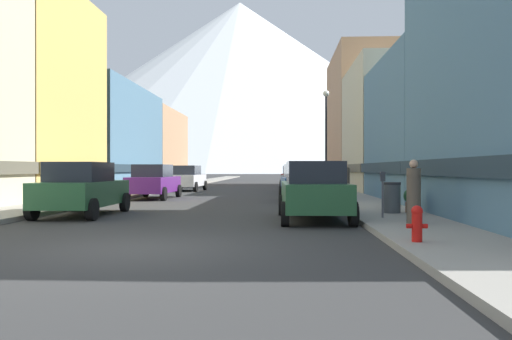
{
  "coord_description": "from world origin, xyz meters",
  "views": [
    {
      "loc": [
        2.83,
        -9.7,
        1.57
      ],
      "look_at": [
        0.07,
        44.85,
        1.42
      ],
      "focal_mm": 35.56,
      "sensor_mm": 36.0,
      "label": 1
    }
  ],
  "objects_px": {
    "car_left_2": "(187,178)",
    "pedestrian_0": "(414,194)",
    "pedestrian_2": "(142,178)",
    "streetlamp_right": "(326,126)",
    "car_right_3": "(293,177)",
    "car_right_0": "(314,191)",
    "pedestrian_1": "(346,181)",
    "car_right_2": "(297,179)",
    "car_left_1": "(154,181)",
    "car_left_0": "(82,189)",
    "fire_hydrant_near": "(417,222)",
    "trash_bin_right": "(392,197)",
    "parking_meter_near": "(383,188)",
    "potted_plant_0": "(411,199)",
    "car_right_1": "(302,182)"
  },
  "relations": [
    {
      "from": "car_right_1",
      "to": "trash_bin_right",
      "type": "distance_m",
      "value": 8.45
    },
    {
      "from": "car_left_2",
      "to": "potted_plant_0",
      "type": "bearing_deg",
      "value": -60.16
    },
    {
      "from": "car_right_0",
      "to": "pedestrian_1",
      "type": "bearing_deg",
      "value": 78.15
    },
    {
      "from": "parking_meter_near",
      "to": "potted_plant_0",
      "type": "xyz_separation_m",
      "value": [
        1.25,
        1.71,
        -0.43
      ]
    },
    {
      "from": "parking_meter_near",
      "to": "streetlamp_right",
      "type": "bearing_deg",
      "value": 91.63
    },
    {
      "from": "car_right_3",
      "to": "pedestrian_1",
      "type": "distance_m",
      "value": 15.69
    },
    {
      "from": "car_left_0",
      "to": "car_right_0",
      "type": "height_order",
      "value": "same"
    },
    {
      "from": "car_right_2",
      "to": "pedestrian_2",
      "type": "bearing_deg",
      "value": -176.59
    },
    {
      "from": "car_right_0",
      "to": "pedestrian_1",
      "type": "distance_m",
      "value": 11.93
    },
    {
      "from": "car_right_3",
      "to": "pedestrian_0",
      "type": "distance_m",
      "value": 29.29
    },
    {
      "from": "car_right_1",
      "to": "pedestrian_2",
      "type": "distance_m",
      "value": 12.89
    },
    {
      "from": "potted_plant_0",
      "to": "streetlamp_right",
      "type": "distance_m",
      "value": 12.94
    },
    {
      "from": "car_left_1",
      "to": "parking_meter_near",
      "type": "bearing_deg",
      "value": -49.46
    },
    {
      "from": "car_right_1",
      "to": "car_right_0",
      "type": "bearing_deg",
      "value": -90.01
    },
    {
      "from": "car_left_2",
      "to": "pedestrian_0",
      "type": "relative_size",
      "value": 2.71
    },
    {
      "from": "car_left_2",
      "to": "car_right_0",
      "type": "bearing_deg",
      "value": -69.21
    },
    {
      "from": "car_right_0",
      "to": "streetlamp_right",
      "type": "distance_m",
      "value": 14.0
    },
    {
      "from": "car_left_0",
      "to": "pedestrian_1",
      "type": "distance_m",
      "value": 14.52
    },
    {
      "from": "car_left_2",
      "to": "pedestrian_0",
      "type": "distance_m",
      "value": 24.22
    },
    {
      "from": "car_left_0",
      "to": "potted_plant_0",
      "type": "relative_size",
      "value": 5.65
    },
    {
      "from": "pedestrian_2",
      "to": "car_left_0",
      "type": "bearing_deg",
      "value": -81.31
    },
    {
      "from": "car_left_0",
      "to": "car_right_2",
      "type": "height_order",
      "value": "same"
    },
    {
      "from": "car_right_1",
      "to": "car_right_3",
      "type": "relative_size",
      "value": 1.0
    },
    {
      "from": "pedestrian_1",
      "to": "car_right_2",
      "type": "bearing_deg",
      "value": 111.7
    },
    {
      "from": "car_left_0",
      "to": "car_right_0",
      "type": "bearing_deg",
      "value": -8.87
    },
    {
      "from": "trash_bin_right",
      "to": "pedestrian_2",
      "type": "xyz_separation_m",
      "value": [
        -12.6,
        16.13,
        0.29
      ]
    },
    {
      "from": "car_right_0",
      "to": "car_left_0",
      "type": "bearing_deg",
      "value": 171.13
    },
    {
      "from": "streetlamp_right",
      "to": "car_right_2",
      "type": "bearing_deg",
      "value": 110.0
    },
    {
      "from": "trash_bin_right",
      "to": "car_right_3",
      "type": "bearing_deg",
      "value": 95.59
    },
    {
      "from": "car_right_2",
      "to": "car_right_3",
      "type": "height_order",
      "value": "same"
    },
    {
      "from": "pedestrian_0",
      "to": "pedestrian_2",
      "type": "height_order",
      "value": "pedestrian_2"
    },
    {
      "from": "car_right_1",
      "to": "potted_plant_0",
      "type": "height_order",
      "value": "car_right_1"
    },
    {
      "from": "car_left_1",
      "to": "fire_hydrant_near",
      "type": "height_order",
      "value": "car_left_1"
    },
    {
      "from": "trash_bin_right",
      "to": "pedestrian_2",
      "type": "distance_m",
      "value": 20.47
    },
    {
      "from": "fire_hydrant_near",
      "to": "pedestrian_2",
      "type": "relative_size",
      "value": 0.42
    },
    {
      "from": "car_right_0",
      "to": "pedestrian_0",
      "type": "xyz_separation_m",
      "value": [
        2.45,
        -2.02,
        0.01
      ]
    },
    {
      "from": "streetlamp_right",
      "to": "pedestrian_2",
      "type": "bearing_deg",
      "value": 162.52
    },
    {
      "from": "car_left_1",
      "to": "pedestrian_1",
      "type": "relative_size",
      "value": 2.65
    },
    {
      "from": "car_left_0",
      "to": "car_left_2",
      "type": "relative_size",
      "value": 0.99
    },
    {
      "from": "car_left_1",
      "to": "car_right_3",
      "type": "bearing_deg",
      "value": 65.29
    },
    {
      "from": "fire_hydrant_near",
      "to": "trash_bin_right",
      "type": "height_order",
      "value": "trash_bin_right"
    },
    {
      "from": "car_right_0",
      "to": "trash_bin_right",
      "type": "relative_size",
      "value": 4.53
    },
    {
      "from": "fire_hydrant_near",
      "to": "trash_bin_right",
      "type": "xyz_separation_m",
      "value": [
        0.9,
        6.47,
        0.12
      ]
    },
    {
      "from": "car_left_0",
      "to": "pedestrian_2",
      "type": "xyz_separation_m",
      "value": [
        -2.45,
        16.03,
        0.03
      ]
    },
    {
      "from": "car_right_3",
      "to": "car_left_2",
      "type": "bearing_deg",
      "value": -136.78
    },
    {
      "from": "car_right_0",
      "to": "fire_hydrant_near",
      "type": "height_order",
      "value": "car_right_0"
    },
    {
      "from": "fire_hydrant_near",
      "to": "potted_plant_0",
      "type": "distance_m",
      "value": 6.75
    },
    {
      "from": "trash_bin_right",
      "to": "pedestrian_2",
      "type": "relative_size",
      "value": 0.58
    },
    {
      "from": "streetlamp_right",
      "to": "car_right_3",
      "type": "bearing_deg",
      "value": 96.51
    },
    {
      "from": "car_left_1",
      "to": "pedestrian_0",
      "type": "bearing_deg",
      "value": -51.57
    }
  ]
}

